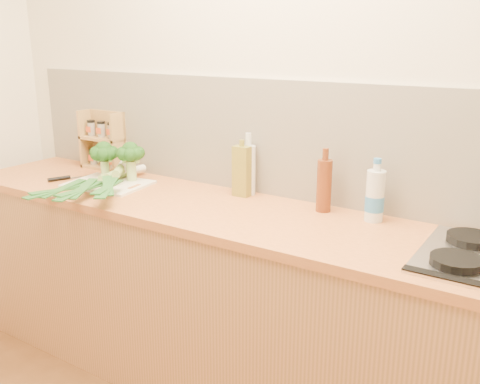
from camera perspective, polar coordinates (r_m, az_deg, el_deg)
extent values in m
plane|color=beige|center=(2.45, 4.69, 8.60)|extent=(3.50, 0.00, 3.50)
cube|color=silver|center=(2.46, 4.50, 5.58)|extent=(3.20, 0.02, 0.54)
cube|color=#AD7348|center=(2.47, 0.83, -12.59)|extent=(3.20, 0.60, 0.86)
cube|color=#CD7B3C|center=(2.29, 0.88, -2.69)|extent=(3.20, 0.62, 0.04)
cylinder|color=black|center=(1.88, 22.10, -6.87)|extent=(0.17, 0.17, 0.03)
cylinder|color=black|center=(2.10, 23.41, -4.59)|extent=(0.17, 0.17, 0.03)
cube|color=beige|center=(2.79, -13.88, 0.84)|extent=(0.43, 0.34, 0.01)
cylinder|color=#9FBE6F|center=(2.89, -14.19, 2.40)|extent=(0.04, 0.04, 0.09)
sphere|color=#173C10|center=(2.87, -14.33, 4.36)|extent=(0.09, 0.09, 0.09)
sphere|color=#173C10|center=(2.85, -13.72, 3.97)|extent=(0.07, 0.07, 0.07)
sphere|color=#173C10|center=(2.88, -13.46, 4.13)|extent=(0.07, 0.07, 0.07)
sphere|color=#173C10|center=(2.91, -13.84, 4.23)|extent=(0.07, 0.07, 0.07)
sphere|color=#173C10|center=(2.92, -14.56, 4.20)|extent=(0.07, 0.07, 0.07)
sphere|color=#173C10|center=(2.89, -15.09, 4.06)|extent=(0.07, 0.07, 0.07)
sphere|color=#173C10|center=(2.86, -15.03, 3.92)|extent=(0.07, 0.07, 0.07)
sphere|color=#173C10|center=(2.83, -14.42, 3.88)|extent=(0.07, 0.07, 0.07)
cylinder|color=#9FBE6F|center=(2.79, -11.51, 2.24)|extent=(0.05, 0.05, 0.10)
sphere|color=#173C10|center=(2.77, -11.63, 4.37)|extent=(0.09, 0.09, 0.09)
sphere|color=#173C10|center=(2.75, -11.01, 3.98)|extent=(0.07, 0.07, 0.07)
sphere|color=#173C10|center=(2.78, -10.79, 4.14)|extent=(0.07, 0.07, 0.07)
sphere|color=#173C10|center=(2.81, -11.19, 4.24)|extent=(0.07, 0.07, 0.07)
sphere|color=#173C10|center=(2.81, -11.90, 4.21)|extent=(0.07, 0.07, 0.07)
sphere|color=#173C10|center=(2.79, -12.41, 4.08)|extent=(0.07, 0.07, 0.07)
sphere|color=#173C10|center=(2.75, -12.32, 3.94)|extent=(0.07, 0.07, 0.07)
sphere|color=#173C10|center=(2.73, -11.70, 3.89)|extent=(0.07, 0.07, 0.07)
cylinder|color=white|center=(2.92, -11.20, 2.28)|extent=(0.05, 0.14, 0.04)
cylinder|color=#84A351|center=(2.83, -13.35, 1.69)|extent=(0.05, 0.17, 0.04)
cube|color=#1B4C1D|center=(2.64, -18.54, 0.24)|extent=(0.11, 0.30, 0.02)
cube|color=#1B4C1D|center=(2.63, -18.90, 0.18)|extent=(0.07, 0.34, 0.01)
cube|color=#1B4C1D|center=(2.64, -18.37, 0.37)|extent=(0.09, 0.28, 0.02)
cylinder|color=white|center=(2.89, -12.02, 2.45)|extent=(0.07, 0.12, 0.04)
cylinder|color=#84A351|center=(2.78, -13.26, 1.84)|extent=(0.08, 0.15, 0.04)
cube|color=#1B4C1D|center=(2.54, -16.53, 0.22)|extent=(0.08, 0.30, 0.02)
cube|color=#1B4C1D|center=(2.52, -16.78, 0.14)|extent=(0.14, 0.34, 0.01)
cube|color=#1B4C1D|center=(2.54, -16.42, 0.37)|extent=(0.17, 0.27, 0.02)
cylinder|color=white|center=(2.88, -12.49, 2.74)|extent=(0.10, 0.11, 0.04)
cylinder|color=#84A351|center=(2.76, -12.88, 2.16)|extent=(0.12, 0.14, 0.04)
cube|color=#1B4C1D|center=(2.49, -13.94, 0.53)|extent=(0.17, 0.29, 0.02)
cube|color=#1B4C1D|center=(2.47, -14.03, 0.45)|extent=(0.24, 0.30, 0.01)
cube|color=#1B4C1D|center=(2.50, -13.91, 0.68)|extent=(0.24, 0.22, 0.02)
cube|color=silver|center=(2.99, -16.10, 1.62)|extent=(0.10, 0.17, 0.00)
cylinder|color=black|center=(2.95, -18.74, 1.36)|extent=(0.06, 0.11, 0.02)
cube|color=tan|center=(3.14, -13.90, 5.50)|extent=(0.27, 0.02, 0.33)
cube|color=tan|center=(3.15, -14.28, 2.59)|extent=(0.27, 0.11, 0.02)
cube|color=tan|center=(3.11, -14.49, 5.55)|extent=(0.27, 0.11, 0.02)
cube|color=tan|center=(3.21, -16.05, 5.55)|extent=(0.02, 0.11, 0.33)
cube|color=tan|center=(3.02, -12.81, 5.15)|extent=(0.02, 0.11, 0.33)
cylinder|color=gray|center=(3.19, -15.34, 3.57)|extent=(0.04, 0.04, 0.08)
cylinder|color=gray|center=(3.14, -14.34, 3.41)|extent=(0.04, 0.04, 0.08)
cylinder|color=gray|center=(3.08, -13.30, 3.25)|extent=(0.04, 0.04, 0.08)
cylinder|color=gray|center=(3.16, -15.56, 6.50)|extent=(0.04, 0.04, 0.08)
cylinder|color=gray|center=(3.10, -14.55, 6.40)|extent=(0.04, 0.04, 0.08)
cylinder|color=gray|center=(3.05, -13.50, 6.29)|extent=(0.04, 0.04, 0.08)
cube|color=olive|center=(2.49, 0.19, 2.22)|extent=(0.08, 0.05, 0.24)
cylinder|color=olive|center=(2.46, 0.19, 5.24)|extent=(0.02, 0.02, 0.03)
cylinder|color=silver|center=(2.52, 0.89, 2.34)|extent=(0.07, 0.07, 0.23)
cylinder|color=silver|center=(2.49, 0.90, 5.63)|extent=(0.03, 0.03, 0.06)
cylinder|color=#622D12|center=(2.30, 8.96, 0.65)|extent=(0.06, 0.06, 0.23)
cylinder|color=#622D12|center=(2.27, 9.11, 4.01)|extent=(0.03, 0.03, 0.05)
cylinder|color=silver|center=(2.22, 14.20, -0.42)|extent=(0.08, 0.08, 0.21)
cylinder|color=silver|center=(2.19, 14.41, 2.59)|extent=(0.03, 0.03, 0.03)
cylinder|color=#347CC4|center=(2.23, 14.14, -1.19)|extent=(0.08, 0.08, 0.06)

